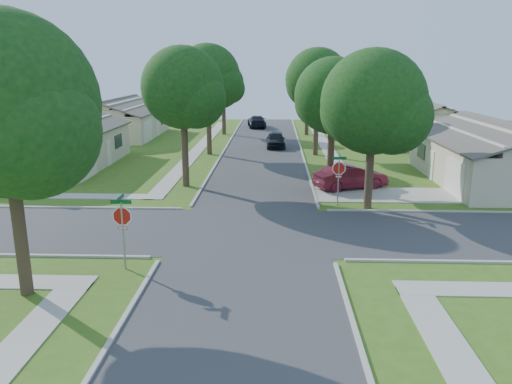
{
  "coord_description": "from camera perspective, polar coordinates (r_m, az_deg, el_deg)",
  "views": [
    {
      "loc": [
        1.11,
        -22.7,
        7.79
      ],
      "look_at": [
        0.2,
        1.36,
        1.6
      ],
      "focal_mm": 35.0,
      "sensor_mm": 36.0,
      "label": 1
    }
  ],
  "objects": [
    {
      "name": "tree_e_far",
      "position": [
        56.85,
        5.99,
        12.51
      ],
      "size": [
        5.17,
        5.0,
        8.72
      ],
      "color": "#38281C",
      "rests_on": "ground"
    },
    {
      "name": "road_ns",
      "position": [
        24.02,
        -0.59,
        -4.49
      ],
      "size": [
        7.0,
        100.0,
        0.02
      ],
      "primitive_type": "cube",
      "color": "#333335",
      "rests_on": "ground"
    },
    {
      "name": "tree_sw_corner",
      "position": [
        17.94,
        -26.56,
        8.04
      ],
      "size": [
        6.21,
        6.0,
        9.55
      ],
      "color": "#38281C",
      "rests_on": "ground"
    },
    {
      "name": "stop_sign_ne",
      "position": [
        28.22,
        9.44,
        2.44
      ],
      "size": [
        1.05,
        0.8,
        2.98
      ],
      "color": "gray",
      "rests_on": "ground"
    },
    {
      "name": "car_driveway",
      "position": [
        32.54,
        10.77,
        1.71
      ],
      "size": [
        5.0,
        3.27,
        1.56
      ],
      "primitive_type": "imported",
      "rotation": [
        0.0,
        0.0,
        1.95
      ],
      "color": "#4E101C",
      "rests_on": "ground"
    },
    {
      "name": "tree_w_near",
      "position": [
        32.27,
        -8.26,
        11.29
      ],
      "size": [
        5.38,
        5.2,
        8.97
      ],
      "color": "#38281C",
      "rests_on": "ground"
    },
    {
      "name": "house_nw_near",
      "position": [
        41.86,
        -22.04,
        4.74
      ],
      "size": [
        8.42,
        13.6,
        4.23
      ],
      "color": "beige",
      "rests_on": "ground"
    },
    {
      "name": "tree_w_mid",
      "position": [
        44.1,
        -5.45,
        12.66
      ],
      "size": [
        5.8,
        5.6,
        9.56
      ],
      "color": "#38281C",
      "rests_on": "ground"
    },
    {
      "name": "house_ne_far",
      "position": [
        54.16,
        18.25,
        7.04
      ],
      "size": [
        8.42,
        13.6,
        4.23
      ],
      "color": "beige",
      "rests_on": "ground"
    },
    {
      "name": "car_curb_east",
      "position": [
        48.26,
        2.27,
        6.01
      ],
      "size": [
        1.87,
        4.44,
        1.5
      ],
      "primitive_type": "imported",
      "rotation": [
        0.0,
        0.0,
        0.02
      ],
      "color": "black",
      "rests_on": "ground"
    },
    {
      "name": "ground",
      "position": [
        24.02,
        -0.59,
        -4.51
      ],
      "size": [
        100.0,
        100.0,
        0.0
      ],
      "primitive_type": "plane",
      "color": "#3D5F1A",
      "rests_on": "ground"
    },
    {
      "name": "car_curb_west",
      "position": [
        63.77,
        0.09,
        8.08
      ],
      "size": [
        2.68,
        5.4,
        1.51
      ],
      "primitive_type": "imported",
      "rotation": [
        0.0,
        0.0,
        3.25
      ],
      "color": "black",
      "rests_on": "ground"
    },
    {
      "name": "sidewalk_ne",
      "position": [
        49.56,
        7.96,
        5.26
      ],
      "size": [
        1.2,
        40.0,
        0.04
      ],
      "primitive_type": "cube",
      "color": "#9E9B91",
      "rests_on": "ground"
    },
    {
      "name": "tree_e_mid",
      "position": [
        43.88,
        7.11,
        12.3
      ],
      "size": [
        5.59,
        5.4,
        9.21
      ],
      "color": "#38281C",
      "rests_on": "ground"
    },
    {
      "name": "stop_sign_sw",
      "position": [
        19.77,
        -15.04,
        -3.03
      ],
      "size": [
        1.05,
        0.8,
        2.98
      ],
      "color": "gray",
      "rests_on": "ground"
    },
    {
      "name": "sidewalk_nw",
      "position": [
        49.84,
        -6.2,
        5.36
      ],
      "size": [
        1.2,
        40.0,
        0.04
      ],
      "primitive_type": "cube",
      "color": "#9E9B91",
      "rests_on": "ground"
    },
    {
      "name": "tree_w_far",
      "position": [
        57.04,
        -3.7,
        12.09
      ],
      "size": [
        4.76,
        4.6,
        8.04
      ],
      "color": "#38281C",
      "rests_on": "ground"
    },
    {
      "name": "house_nw_far",
      "position": [
        57.65,
        -15.23,
        7.66
      ],
      "size": [
        8.42,
        13.6,
        4.23
      ],
      "color": "beige",
      "rests_on": "ground"
    },
    {
      "name": "tree_ne_corner",
      "position": [
        27.5,
        13.36,
        9.45
      ],
      "size": [
        5.8,
        5.6,
        8.66
      ],
      "color": "#38281C",
      "rests_on": "ground"
    },
    {
      "name": "driveway",
      "position": [
        31.53,
        14.54,
        -0.31
      ],
      "size": [
        8.8,
        3.6,
        0.05
      ],
      "primitive_type": "cube",
      "color": "#9E9B91",
      "rests_on": "ground"
    },
    {
      "name": "tree_e_near",
      "position": [
        31.98,
        8.85,
        10.4
      ],
      "size": [
        4.97,
        4.8,
        8.28
      ],
      "color": "#38281C",
      "rests_on": "ground"
    },
    {
      "name": "house_ne_near",
      "position": [
        37.36,
        25.66,
        3.32
      ],
      "size": [
        8.42,
        13.6,
        4.23
      ],
      "color": "beige",
      "rests_on": "ground"
    }
  ]
}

